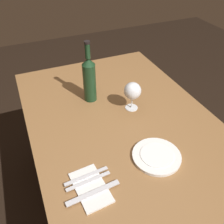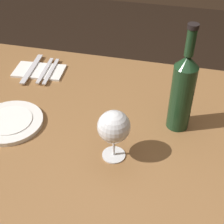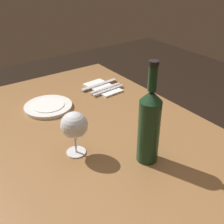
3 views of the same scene
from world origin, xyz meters
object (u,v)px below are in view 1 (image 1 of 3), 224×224
wine_glass_left (132,91)px  fork_outer (86,176)px  fork_inner (88,181)px  table_knife (93,193)px  dinner_plate (157,156)px  folded_napkin (91,187)px  wine_bottle (89,78)px

wine_glass_left → fork_outer: (0.33, -0.36, -0.10)m
fork_inner → table_knife: size_ratio=0.86×
dinner_plate → folded_napkin: bearing=-83.5°
wine_bottle → wine_glass_left: bearing=46.8°
fork_outer → table_knife: (0.08, 0.00, 0.00)m
dinner_plate → fork_inner: bearing=-88.2°
wine_bottle → dinner_plate: size_ratio=1.63×
wine_glass_left → fork_inner: bearing=-45.3°
fork_inner → table_knife: bearing=0.0°
folded_napkin → fork_inner: (-0.02, 0.00, 0.01)m
table_knife → fork_outer: bearing=180.0°
folded_napkin → fork_outer: bearing=180.0°
wine_bottle → table_knife: bearing=-18.1°
wine_bottle → table_knife: 0.62m
fork_outer → wine_bottle: bearing=159.2°
wine_bottle → fork_outer: (0.50, -0.19, -0.12)m
dinner_plate → table_knife: (0.06, -0.31, 0.00)m
wine_bottle → fork_inner: size_ratio=1.86×
fork_outer → wine_glass_left: bearing=132.7°
folded_napkin → table_knife: (0.03, 0.00, 0.01)m
dinner_plate → fork_inner: size_ratio=1.14×
table_knife → dinner_plate: bearing=101.9°
dinner_plate → fork_outer: 0.31m
wine_bottle → fork_outer: bearing=-20.8°
wine_glass_left → folded_napkin: (0.38, -0.36, -0.10)m
fork_inner → folded_napkin: bearing=0.0°
dinner_plate → folded_napkin: 0.31m
dinner_plate → folded_napkin: (0.03, -0.31, -0.00)m
wine_bottle → fork_inner: bearing=-19.8°
wine_glass_left → wine_bottle: 0.24m
folded_napkin → fork_outer: 0.05m
wine_glass_left → wine_bottle: bearing=-133.2°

